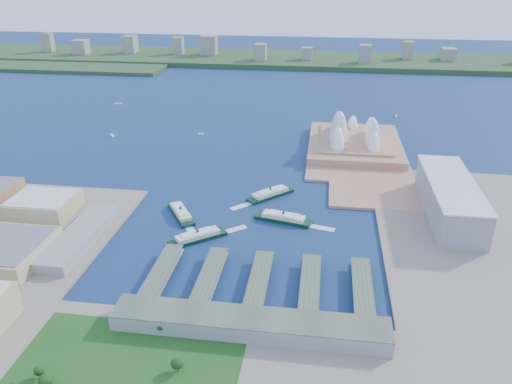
# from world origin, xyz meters

# --- Properties ---
(ground) EXTENTS (3000.00, 3000.00, 0.00)m
(ground) POSITION_xyz_m (0.00, 0.00, 0.00)
(ground) COLOR #0F2146
(ground) RESTS_ON ground
(peninsula) EXTENTS (135.00, 220.00, 3.00)m
(peninsula) POSITION_xyz_m (107.50, 260.00, 1.50)
(peninsula) COLOR #AD7B5E
(peninsula) RESTS_ON ground
(far_shore) EXTENTS (2200.00, 260.00, 12.00)m
(far_shore) POSITION_xyz_m (0.00, 980.00, 6.00)
(far_shore) COLOR #2D4926
(far_shore) RESTS_ON ground
(opera_house) EXTENTS (134.00, 180.00, 58.00)m
(opera_house) POSITION_xyz_m (105.00, 280.00, 32.00)
(opera_house) COLOR white
(opera_house) RESTS_ON peninsula
(toaster_building) EXTENTS (45.00, 155.00, 35.00)m
(toaster_building) POSITION_xyz_m (195.00, 80.00, 20.50)
(toaster_building) COLOR gray
(toaster_building) RESTS_ON east_land
(ferry_wharves) EXTENTS (184.00, 90.00, 9.30)m
(ferry_wharves) POSITION_xyz_m (14.00, -75.00, 4.65)
(ferry_wharves) COLOR #4C5641
(ferry_wharves) RESTS_ON ground
(terminal_building) EXTENTS (200.00, 28.00, 12.00)m
(terminal_building) POSITION_xyz_m (15.00, -135.00, 9.00)
(terminal_building) COLOR gray
(terminal_building) RESTS_ON south_land
(park) EXTENTS (150.00, 110.00, 16.00)m
(park) POSITION_xyz_m (-60.00, -190.00, 11.00)
(park) COLOR #194714
(park) RESTS_ON south_land
(far_skyline) EXTENTS (1900.00, 140.00, 55.00)m
(far_skyline) POSITION_xyz_m (0.00, 960.00, 39.50)
(far_skyline) COLOR gray
(far_skyline) RESTS_ON far_shore
(ferry_a) EXTENTS (42.25, 55.65, 10.71)m
(ferry_a) POSITION_xyz_m (-85.72, 39.84, 5.35)
(ferry_a) COLOR black
(ferry_a) RESTS_ON ground
(ferry_b) EXTENTS (52.34, 52.72, 11.20)m
(ferry_b) POSITION_xyz_m (3.13, 101.11, 5.60)
(ferry_b) COLOR black
(ferry_b) RESTS_ON ground
(ferry_c) EXTENTS (54.42, 47.45, 10.93)m
(ferry_c) POSITION_xyz_m (-55.48, -6.97, 5.46)
(ferry_c) COLOR black
(ferry_c) RESTS_ON ground
(ferry_d) EXTENTS (61.09, 28.24, 11.20)m
(ferry_d) POSITION_xyz_m (23.26, 43.35, 5.60)
(ferry_d) COLOR black
(ferry_d) RESTS_ON ground
(boat_a) EXTENTS (12.77, 14.29, 2.97)m
(boat_a) POSITION_xyz_m (-266.24, 287.04, 1.48)
(boat_a) COLOR white
(boat_a) RESTS_ON ground
(boat_b) EXTENTS (8.73, 3.17, 2.34)m
(boat_b) POSITION_xyz_m (-131.20, 315.51, 1.17)
(boat_b) COLOR white
(boat_b) RESTS_ON ground
(boat_c) EXTENTS (3.45, 10.66, 2.37)m
(boat_c) POSITION_xyz_m (184.41, 462.04, 1.19)
(boat_c) COLOR white
(boat_c) RESTS_ON ground
(boat_d) EXTENTS (15.46, 5.20, 2.56)m
(boat_d) POSITION_xyz_m (-333.55, 474.83, 1.28)
(boat_d) COLOR white
(boat_d) RESTS_ON ground
(boat_e) EXTENTS (5.78, 12.79, 3.03)m
(boat_e) POSITION_xyz_m (89.69, 457.47, 1.51)
(boat_e) COLOR white
(boat_e) RESTS_ON ground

